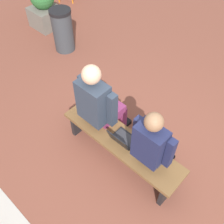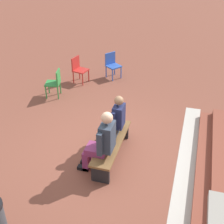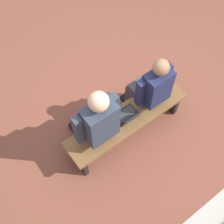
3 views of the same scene
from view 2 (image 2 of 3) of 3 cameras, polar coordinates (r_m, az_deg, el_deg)
ground_plane at (r=7.20m, az=-0.06°, el=-7.42°), size 60.00×60.00×0.00m
concrete_strip at (r=6.89m, az=13.25°, el=-10.43°), size 5.45×0.40×0.01m
brick_steps at (r=6.85m, az=18.01°, el=-10.29°), size 4.65×0.60×0.30m
bench at (r=6.84m, az=-0.08°, el=-5.98°), size 1.80×0.44×0.45m
person_student at (r=7.00m, az=0.39°, el=-1.48°), size 0.53×0.68×1.33m
person_adult at (r=6.27m, az=-1.89°, el=-5.32°), size 0.60×0.76×1.44m
laptop at (r=6.77m, az=0.06°, el=-4.93°), size 0.32×0.29×0.21m
plastic_chair_far_left at (r=9.44m, az=-10.38°, el=5.49°), size 0.50×0.50×0.84m
plastic_chair_by_pillar at (r=10.27m, az=-6.12°, el=7.99°), size 0.50×0.50×0.84m
plastic_chair_mid_courtyard at (r=10.55m, az=0.03°, el=8.82°), size 0.59×0.59×0.84m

